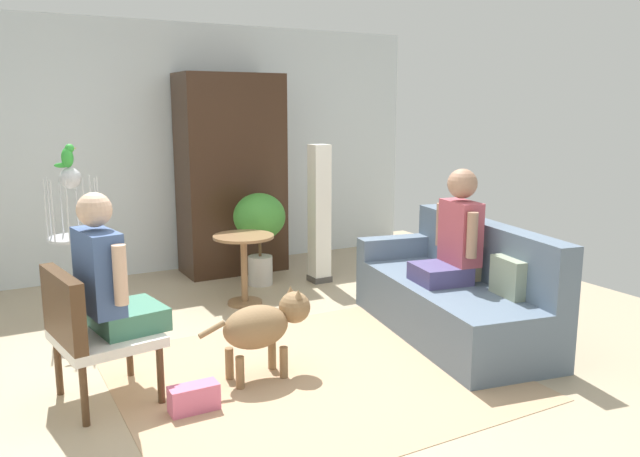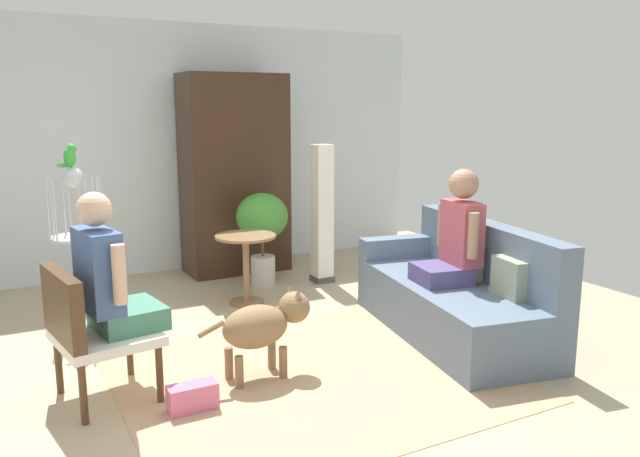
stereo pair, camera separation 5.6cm
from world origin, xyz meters
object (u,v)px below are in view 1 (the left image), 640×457
object	(u,v)px
potted_plant	(260,223)
column_lamp	(319,215)
dog	(264,325)
armoire_cabinet	(231,175)
person_on_couch	(454,236)
armchair	(87,326)
person_on_armchair	(108,279)
round_end_table	(244,258)
bird_cage_stand	(76,248)
couch	(455,295)
handbag	(194,398)
parrot	(67,156)

from	to	relation	value
potted_plant	column_lamp	size ratio (longest dim) A/B	0.66
dog	armoire_cabinet	xyz separation A→B (m)	(0.84, 2.74, 0.70)
person_on_couch	dog	xyz separation A→B (m)	(-1.63, -0.03, -0.43)
armchair	armoire_cabinet	xyz separation A→B (m)	(1.93, 2.59, 0.57)
person_on_armchair	round_end_table	size ratio (longest dim) A/B	1.34
person_on_couch	bird_cage_stand	bearing A→B (deg)	149.61
couch	round_end_table	world-z (taller)	couch
person_on_armchair	column_lamp	size ratio (longest dim) A/B	0.61
armchair	handbag	bearing A→B (deg)	-37.51
potted_plant	armoire_cabinet	size ratio (longest dim) A/B	0.44
couch	potted_plant	distance (m)	2.21
column_lamp	armoire_cabinet	size ratio (longest dim) A/B	0.66
person_on_couch	handbag	size ratio (longest dim) A/B	3.01
parrot	couch	bearing A→B (deg)	-29.64
dog	potted_plant	xyz separation A→B (m)	(0.87, 2.07, 0.27)
couch	armoire_cabinet	bearing A→B (deg)	107.08
potted_plant	armoire_cabinet	world-z (taller)	armoire_cabinet
round_end_table	potted_plant	world-z (taller)	potted_plant
armchair	round_end_table	bearing A→B (deg)	41.61
armchair	bird_cage_stand	bearing A→B (deg)	84.04
armchair	round_end_table	world-z (taller)	armchair
round_end_table	couch	bearing A→B (deg)	-51.63
potted_plant	armoire_cabinet	bearing A→B (deg)	92.72
armchair	armoire_cabinet	world-z (taller)	armoire_cabinet
couch	parrot	world-z (taller)	parrot
armchair	round_end_table	distance (m)	2.10
couch	dog	xyz separation A→B (m)	(-1.67, -0.04, 0.05)
armchair	person_on_couch	bearing A→B (deg)	-2.54
couch	round_end_table	distance (m)	1.91
person_on_couch	couch	bearing A→B (deg)	19.27
armchair	bird_cage_stand	size ratio (longest dim) A/B	0.64
person_on_couch	handbag	world-z (taller)	person_on_couch
round_end_table	potted_plant	xyz separation A→B (m)	(0.39, 0.53, 0.20)
couch	armchair	xyz separation A→B (m)	(-2.76, 0.11, 0.18)
person_on_couch	parrot	size ratio (longest dim) A/B	4.84
couch	person_on_armchair	bearing A→B (deg)	177.21
handbag	potted_plant	bearing A→B (deg)	58.15
person_on_armchair	potted_plant	world-z (taller)	person_on_armchair
dog	column_lamp	distance (m)	2.41
person_on_armchair	armoire_cabinet	bearing A→B (deg)	55.28
bird_cage_stand	armoire_cabinet	xyz separation A→B (m)	(1.78, 1.21, 0.38)
armchair	parrot	bearing A→B (deg)	84.43
person_on_couch	bird_cage_stand	world-z (taller)	bird_cage_stand
bird_cage_stand	handbag	bearing A→B (deg)	-78.25
column_lamp	handbag	xyz separation A→B (m)	(-2.02, -2.14, -0.62)
person_on_couch	column_lamp	size ratio (longest dim) A/B	0.62
round_end_table	armoire_cabinet	world-z (taller)	armoire_cabinet
armchair	column_lamp	bearing A→B (deg)	34.40
person_on_armchair	handbag	world-z (taller)	person_on_armchair
round_end_table	parrot	xyz separation A→B (m)	(-1.43, -0.01, 0.97)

